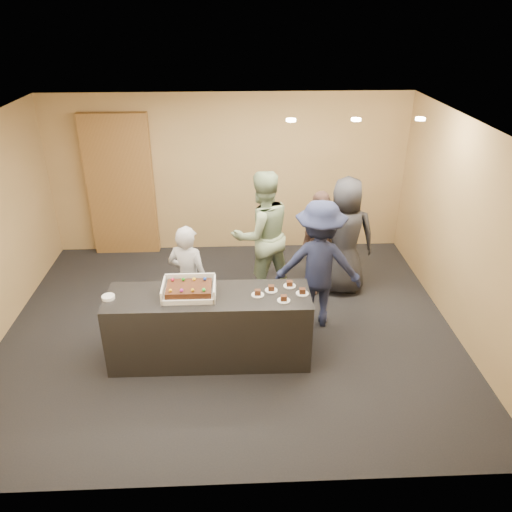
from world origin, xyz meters
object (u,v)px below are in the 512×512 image
at_px(sheet_cake, 189,288).
at_px(person_brown_extra, 320,242).
at_px(person_server_grey, 189,279).
at_px(cake_box, 189,291).
at_px(person_navy_man, 319,265).
at_px(plate_stack, 108,297).
at_px(person_sage_man, 262,235).
at_px(storage_cabinet, 121,186).
at_px(serving_counter, 210,327).
at_px(person_dark_suit, 345,236).

distance_m(sheet_cake, person_brown_extra, 2.39).
relative_size(sheet_cake, person_brown_extra, 0.33).
distance_m(sheet_cake, person_server_grey, 0.72).
relative_size(cake_box, person_navy_man, 0.35).
distance_m(plate_stack, person_server_grey, 1.12).
bearing_deg(plate_stack, person_navy_man, 16.26).
distance_m(person_sage_man, person_brown_extra, 0.87).
bearing_deg(storage_cabinet, plate_stack, -82.19).
relative_size(serving_counter, storage_cabinet, 1.00).
bearing_deg(sheet_cake, plate_stack, -178.61).
height_order(plate_stack, person_server_grey, person_server_grey).
bearing_deg(person_navy_man, plate_stack, 25.37).
height_order(storage_cabinet, person_server_grey, storage_cabinet).
bearing_deg(person_dark_suit, plate_stack, 33.88).
xyz_separation_m(storage_cabinet, person_sage_man, (2.28, -1.50, -0.25)).
xyz_separation_m(person_server_grey, person_sage_man, (1.00, 0.88, 0.21)).
relative_size(cake_box, person_dark_suit, 0.34).
xyz_separation_m(storage_cabinet, person_server_grey, (1.28, -2.38, -0.46)).
xyz_separation_m(person_navy_man, person_brown_extra, (0.16, 0.85, -0.08)).
relative_size(cake_box, person_brown_extra, 0.38).
height_order(sheet_cake, plate_stack, sheet_cake).
distance_m(storage_cabinet, person_brown_extra, 3.50).
xyz_separation_m(serving_counter, person_dark_suit, (1.93, 1.57, 0.44)).
height_order(person_brown_extra, person_dark_suit, person_dark_suit).
bearing_deg(storage_cabinet, person_server_grey, -61.74).
bearing_deg(person_brown_extra, person_dark_suit, 134.33).
bearing_deg(plate_stack, person_server_grey, 38.69).
bearing_deg(person_sage_man, person_dark_suit, 158.82).
distance_m(cake_box, person_sage_man, 1.79).
bearing_deg(serving_counter, plate_stack, -178.43).
relative_size(person_sage_man, person_brown_extra, 1.19).
distance_m(storage_cabinet, person_navy_man, 3.80).
distance_m(storage_cabinet, plate_stack, 3.11).
bearing_deg(person_navy_man, person_sage_man, -40.32).
xyz_separation_m(person_server_grey, person_navy_man, (1.71, 0.06, 0.14)).
bearing_deg(person_brown_extra, cake_box, -3.85).
distance_m(person_server_grey, person_navy_man, 1.71).
xyz_separation_m(person_sage_man, person_navy_man, (0.70, -0.82, -0.07)).
bearing_deg(person_server_grey, plate_stack, 59.27).
distance_m(person_sage_man, person_dark_suit, 1.22).
distance_m(serving_counter, person_navy_man, 1.65).
bearing_deg(person_brown_extra, person_server_grey, -18.76).
xyz_separation_m(sheet_cake, person_sage_man, (0.93, 1.55, -0.04)).
bearing_deg(serving_counter, person_dark_suit, 39.51).
relative_size(person_navy_man, person_dark_suit, 0.99).
bearing_deg(serving_counter, person_server_grey, 113.80).
distance_m(storage_cabinet, person_sage_man, 2.75).
bearing_deg(sheet_cake, storage_cabinet, 113.90).
relative_size(serving_counter, cake_box, 3.92).
bearing_deg(person_server_grey, person_dark_suit, -137.33).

